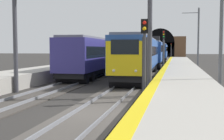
# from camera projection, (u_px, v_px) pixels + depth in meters

# --- Properties ---
(ground_plane) EXTENTS (320.00, 320.00, 0.00)m
(ground_plane) POSITION_uv_depth(u_px,v_px,m) (92.00, 114.00, 13.09)
(ground_plane) COLOR #302D2B
(platform_right) EXTENTS (112.00, 3.59, 1.04)m
(platform_right) POSITION_uv_depth(u_px,v_px,m) (186.00, 106.00, 12.21)
(platform_right) COLOR #ADA89E
(platform_right) RESTS_ON ground_plane
(platform_right_edge_strip) EXTENTS (112.00, 0.50, 0.01)m
(platform_right_edge_strip) POSITION_uv_depth(u_px,v_px,m) (149.00, 92.00, 12.50)
(platform_right_edge_strip) COLOR yellow
(platform_right_edge_strip) RESTS_ON platform_right
(track_main_line) EXTENTS (160.00, 2.79, 0.21)m
(track_main_line) POSITION_uv_depth(u_px,v_px,m) (92.00, 113.00, 13.08)
(track_main_line) COLOR #4C4742
(track_main_line) RESTS_ON ground_plane
(train_main_approaching) EXTENTS (58.83, 3.08, 4.91)m
(train_main_approaching) POSITION_uv_depth(u_px,v_px,m) (154.00, 52.00, 48.76)
(train_main_approaching) COLOR #264C99
(train_main_approaching) RESTS_ON ground_plane
(train_adjacent_platform) EXTENTS (59.63, 3.05, 4.85)m
(train_adjacent_platform) POSITION_uv_depth(u_px,v_px,m) (128.00, 52.00, 51.89)
(train_adjacent_platform) COLOR navy
(train_adjacent_platform) RESTS_ON ground_plane
(railway_signal_near) EXTENTS (0.39, 0.38, 4.42)m
(railway_signal_near) POSITION_uv_depth(u_px,v_px,m) (144.00, 53.00, 15.75)
(railway_signal_near) COLOR #38383D
(railway_signal_near) RESTS_ON ground_plane
(railway_signal_mid) EXTENTS (0.39, 0.38, 5.21)m
(railway_signal_mid) POSITION_uv_depth(u_px,v_px,m) (164.00, 47.00, 38.30)
(railway_signal_mid) COLOR #4C4C54
(railway_signal_mid) RESTS_ON ground_plane
(railway_signal_far) EXTENTS (0.39, 0.38, 4.52)m
(railway_signal_far) POSITION_uv_depth(u_px,v_px,m) (171.00, 49.00, 90.15)
(railway_signal_far) COLOR #38383D
(railway_signal_far) RESTS_ON ground_plane
(overhead_signal_gantry) EXTENTS (0.70, 9.02, 7.28)m
(overhead_signal_gantry) POSITION_uv_depth(u_px,v_px,m) (79.00, 6.00, 18.41)
(overhead_signal_gantry) COLOR #3F3F47
(overhead_signal_gantry) RESTS_ON ground_plane
(tunnel_portal) EXTENTS (2.78, 18.31, 10.28)m
(tunnel_portal) POSITION_uv_depth(u_px,v_px,m) (160.00, 47.00, 109.91)
(tunnel_portal) COLOR brown
(tunnel_portal) RESTS_ON ground_plane
(catenary_mast_near) EXTENTS (0.22, 2.32, 7.77)m
(catenary_mast_near) POSITION_uv_depth(u_px,v_px,m) (221.00, 30.00, 18.08)
(catenary_mast_near) COLOR #595B60
(catenary_mast_near) RESTS_ON ground_plane
(catenary_mast_far) EXTENTS (0.22, 2.14, 7.95)m
(catenary_mast_far) POSITION_uv_depth(u_px,v_px,m) (198.00, 39.00, 37.31)
(catenary_mast_far) COLOR #595B60
(catenary_mast_far) RESTS_ON ground_plane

